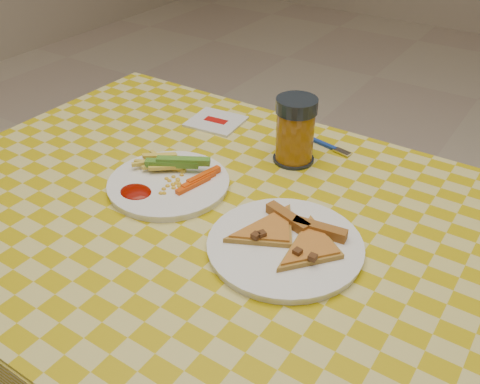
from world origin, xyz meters
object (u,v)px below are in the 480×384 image
Objects in this scene: table at (227,246)px; plate_right at (285,247)px; plate_left at (169,185)px; drink_glass at (295,131)px.

table is 0.16m from plate_right.
table is at bearing -5.57° from plate_left.
plate_right reaches higher than table.
table is 0.17m from plate_left.
drink_glass is (-0.13, 0.27, 0.06)m from plate_right.
plate_left is 0.29m from plate_right.
plate_left is at bearing 174.43° from table.
plate_right is at bearing -10.08° from table.
plate_left reaches higher than table.
plate_right is (0.29, -0.04, 0.00)m from plate_left.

